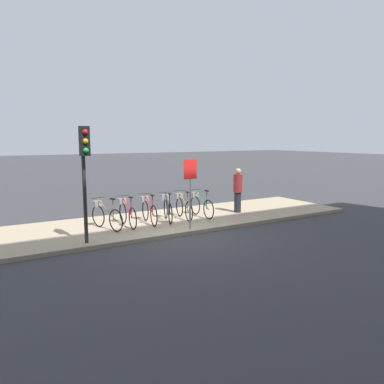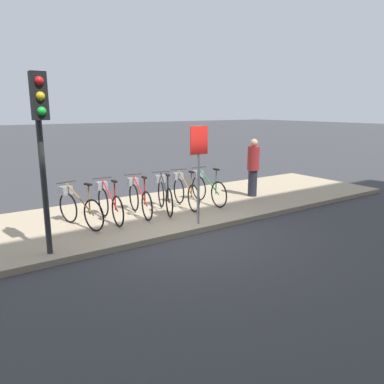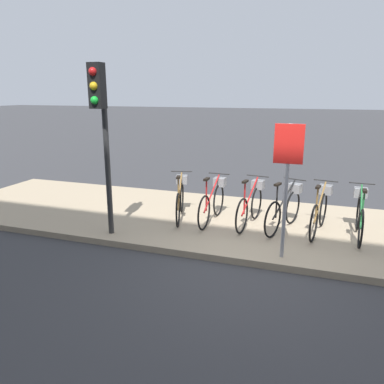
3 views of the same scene
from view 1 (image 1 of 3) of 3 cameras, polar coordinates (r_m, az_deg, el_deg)
ground_plane at (r=11.19m, az=-1.64°, el=-6.79°), size 120.00×120.00×0.00m
sidewalk at (r=12.73m, az=-5.63°, el=-4.70°), size 14.77×3.60×0.12m
parked_bicycle_0 at (r=11.83m, az=-13.12°, el=-3.39°), size 0.59×1.58×1.00m
parked_bicycle_1 at (r=12.08m, az=-9.93°, el=-3.05°), size 0.46×1.63×1.00m
parked_bicycle_2 at (r=12.41m, az=-6.64°, el=-2.69°), size 0.46×1.62×1.00m
parked_bicycle_3 at (r=12.66m, az=-3.76°, el=-2.43°), size 0.64×1.56×1.00m
parked_bicycle_4 at (r=13.01m, az=-1.36°, el=-2.13°), size 0.46×1.61×1.00m
parked_bicycle_5 at (r=13.34m, az=1.29°, el=-1.87°), size 0.46×1.63×1.00m
pedestrian at (r=14.13m, az=7.00°, el=0.40°), size 0.34×0.34×1.66m
traffic_light at (r=10.01m, az=-16.06°, el=4.74°), size 0.24×0.40×3.08m
sign_post at (r=11.38m, az=-0.29°, el=1.60°), size 0.44×0.07×2.15m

